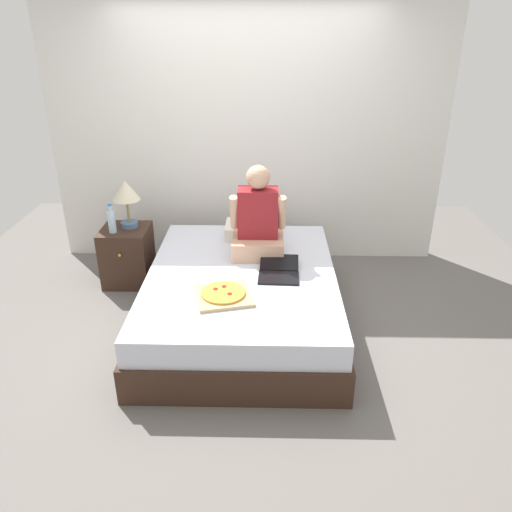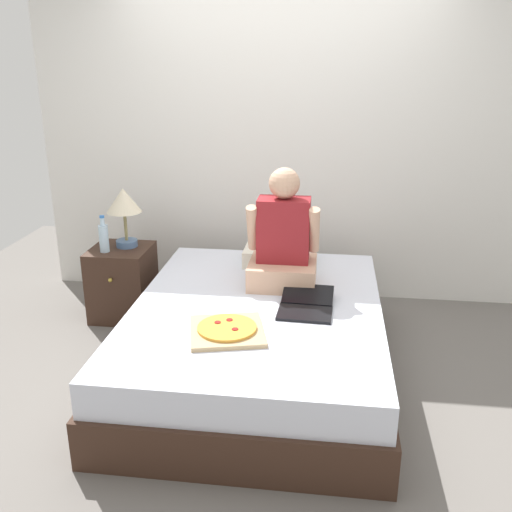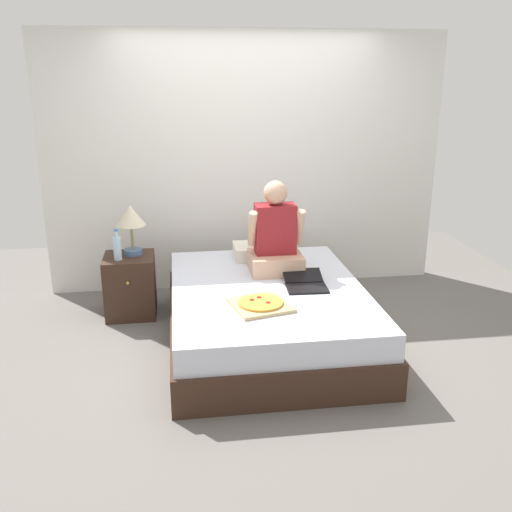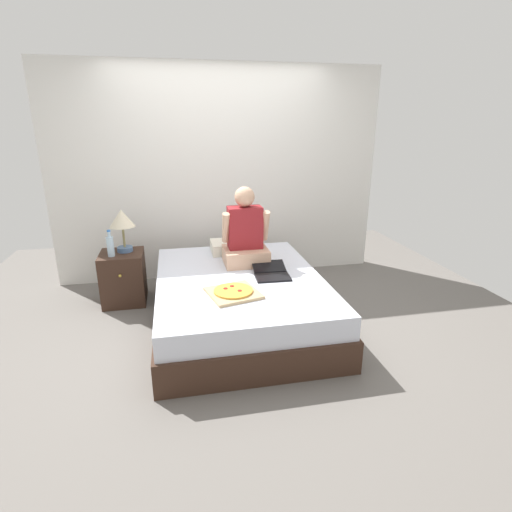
{
  "view_description": "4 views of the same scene",
  "coord_description": "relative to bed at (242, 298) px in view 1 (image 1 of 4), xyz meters",
  "views": [
    {
      "loc": [
        0.2,
        -3.59,
        2.33
      ],
      "look_at": [
        0.12,
        -0.1,
        0.67
      ],
      "focal_mm": 35.0,
      "sensor_mm": 36.0,
      "label": 1
    },
    {
      "loc": [
        0.41,
        -3.18,
        1.93
      ],
      "look_at": [
        -0.0,
        -0.01,
        0.8
      ],
      "focal_mm": 40.0,
      "sensor_mm": 36.0,
      "label": 2
    },
    {
      "loc": [
        -0.69,
        -4.2,
        2.12
      ],
      "look_at": [
        -0.09,
        0.02,
        0.73
      ],
      "focal_mm": 40.0,
      "sensor_mm": 36.0,
      "label": 3
    },
    {
      "loc": [
        -0.55,
        -3.45,
        1.85
      ],
      "look_at": [
        0.11,
        -0.23,
        0.75
      ],
      "focal_mm": 28.0,
      "sensor_mm": 36.0,
      "label": 4
    }
  ],
  "objects": [
    {
      "name": "person_seated",
      "position": [
        0.13,
        0.37,
        0.53
      ],
      "size": [
        0.47,
        0.4,
        0.78
      ],
      "color": "tan",
      "rests_on": "bed"
    },
    {
      "name": "laptop",
      "position": [
        0.3,
        -0.04,
        0.26
      ],
      "size": [
        0.33,
        0.43,
        0.07
      ],
      "color": "black",
      "rests_on": "bed"
    },
    {
      "name": "ground_plane",
      "position": [
        0.0,
        0.0,
        -0.24
      ],
      "size": [
        5.91,
        5.91,
        0.0
      ],
      "primitive_type": "plane",
      "color": "#66605B"
    },
    {
      "name": "lamp_on_left_nightstand",
      "position": [
        -1.1,
        0.77,
        0.64
      ],
      "size": [
        0.26,
        0.26,
        0.45
      ],
      "color": "#4C6B93",
      "rests_on": "nightstand_left"
    },
    {
      "name": "bed",
      "position": [
        0.0,
        0.0,
        0.0
      ],
      "size": [
        1.56,
        2.07,
        0.48
      ],
      "color": "#382319",
      "rests_on": "ground"
    },
    {
      "name": "pillow",
      "position": [
        0.08,
        0.76,
        0.3
      ],
      "size": [
        0.52,
        0.34,
        0.12
      ],
      "primitive_type": "cube",
      "color": "silver",
      "rests_on": "bed"
    },
    {
      "name": "nightstand_left",
      "position": [
        -1.14,
        0.71,
        0.04
      ],
      "size": [
        0.44,
        0.47,
        0.55
      ],
      "color": "#382319",
      "rests_on": "ground"
    },
    {
      "name": "water_bottle",
      "position": [
        -1.22,
        0.63,
        0.43
      ],
      "size": [
        0.07,
        0.07,
        0.28
      ],
      "color": "silver",
      "rests_on": "nightstand_left"
    },
    {
      "name": "pizza_box",
      "position": [
        -0.11,
        -0.4,
        0.26
      ],
      "size": [
        0.49,
        0.49,
        0.04
      ],
      "color": "tan",
      "rests_on": "bed"
    },
    {
      "name": "wall_back",
      "position": [
        0.0,
        1.4,
        1.01
      ],
      "size": [
        3.91,
        0.12,
        2.5
      ],
      "primitive_type": "cube",
      "color": "silver",
      "rests_on": "ground"
    }
  ]
}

